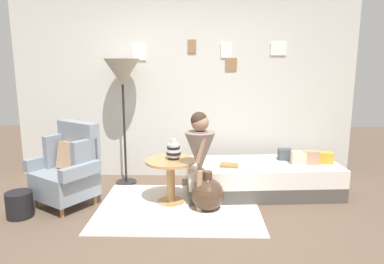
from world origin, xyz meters
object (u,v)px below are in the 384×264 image
at_px(vase_striped, 174,151).
at_px(person_child, 200,148).
at_px(daybed, 262,178).
at_px(magazine_basket, 19,205).
at_px(armchair, 69,168).
at_px(side_table, 171,172).
at_px(demijohn_near, 208,194).
at_px(floor_lamp, 122,76).
at_px(book_on_daybed, 229,165).

relative_size(vase_striped, person_child, 0.22).
height_order(daybed, magazine_basket, daybed).
bearing_deg(armchair, side_table, 3.57).
xyz_separation_m(demijohn_near, magazine_basket, (-2.04, -0.24, -0.05)).
distance_m(vase_striped, floor_lamp, 1.30).
bearing_deg(floor_lamp, armchair, -123.04).
xyz_separation_m(person_child, book_on_daybed, (0.36, 0.40, -0.31)).
bearing_deg(side_table, person_child, -31.83).
xyz_separation_m(vase_striped, magazine_basket, (-1.64, -0.47, -0.49)).
bearing_deg(vase_striped, demijohn_near, -30.69).
bearing_deg(vase_striped, armchair, -175.01).
relative_size(book_on_daybed, magazine_basket, 0.79).
relative_size(floor_lamp, demijohn_near, 3.73).
bearing_deg(book_on_daybed, vase_striped, -167.47).
bearing_deg(person_child, demijohn_near, 6.01).
distance_m(person_child, magazine_basket, 2.05).
bearing_deg(daybed, vase_striped, -164.19).
xyz_separation_m(armchair, side_table, (1.18, 0.07, -0.06)).
distance_m(vase_striped, magazine_basket, 1.78).
xyz_separation_m(side_table, demijohn_near, (0.43, -0.20, -0.19)).
xyz_separation_m(side_table, person_child, (0.35, -0.21, 0.34)).
xyz_separation_m(floor_lamp, demijohn_near, (1.12, -0.90, -1.29)).
xyz_separation_m(side_table, magazine_basket, (-1.61, -0.44, -0.24)).
xyz_separation_m(armchair, floor_lamp, (0.50, 0.77, 1.04)).
xyz_separation_m(floor_lamp, book_on_daybed, (1.39, -0.51, -1.07)).
bearing_deg(floor_lamp, vase_striped, -42.47).
bearing_deg(armchair, magazine_basket, -139.18).
distance_m(floor_lamp, person_child, 1.57).
bearing_deg(person_child, daybed, 35.14).
relative_size(vase_striped, magazine_basket, 0.88).
xyz_separation_m(vase_striped, floor_lamp, (-0.72, 0.66, 0.85)).
bearing_deg(demijohn_near, book_on_daybed, 55.03).
relative_size(side_table, floor_lamp, 0.35).
bearing_deg(demijohn_near, daybed, 37.96).
distance_m(demijohn_near, magazine_basket, 2.06).
relative_size(book_on_daybed, demijohn_near, 0.48).
xyz_separation_m(daybed, person_child, (-0.79, -0.56, 0.52)).
xyz_separation_m(daybed, vase_striped, (-1.10, -0.31, 0.43)).
bearing_deg(magazine_basket, vase_striped, 16.07).
relative_size(person_child, magazine_basket, 4.04).
height_order(floor_lamp, magazine_basket, floor_lamp).
height_order(vase_striped, person_child, person_child).
height_order(floor_lamp, demijohn_near, floor_lamp).
distance_m(daybed, side_table, 1.21).
xyz_separation_m(vase_striped, demijohn_near, (0.40, -0.24, -0.44)).
xyz_separation_m(person_child, magazine_basket, (-1.95, -0.23, -0.58)).
height_order(armchair, floor_lamp, floor_lamp).
relative_size(person_child, demijohn_near, 2.48).
distance_m(daybed, vase_striped, 1.23).
height_order(person_child, book_on_daybed, person_child).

